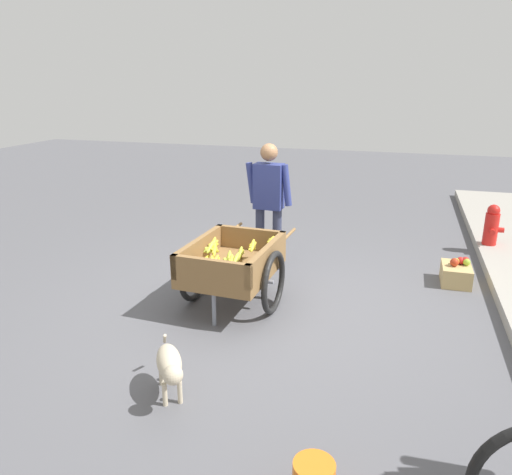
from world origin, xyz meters
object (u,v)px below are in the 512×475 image
fruit_cart (232,266)px  fire_hydrant (491,229)px  apple_crate (456,273)px  dog (170,365)px  vendor_person (269,196)px

fruit_cart → fire_hydrant: 3.77m
fruit_cart → fire_hydrant: bearing=132.4°
fruit_cart → apple_crate: (-1.28, 2.27, -0.32)m
dog → apple_crate: dog is taller
fruit_cart → dog: fruit_cart is taller
fire_hydrant → apple_crate: size_ratio=1.52×
apple_crate → fruit_cart: bearing=-60.5°
fruit_cart → dog: bearing=2.7°
vendor_person → fire_hydrant: vendor_person is taller
vendor_person → fire_hydrant: (-1.39, 2.72, -0.58)m
fire_hydrant → apple_crate: fire_hydrant is taller
fire_hydrant → dog: bearing=-33.2°
dog → fire_hydrant: (-4.13, 2.71, 0.06)m
vendor_person → dog: bearing=0.2°
dog → apple_crate: (-2.88, 2.19, -0.14)m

